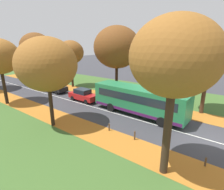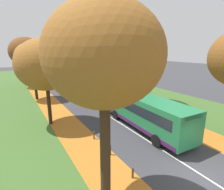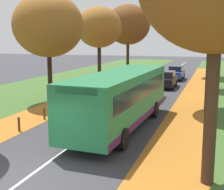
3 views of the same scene
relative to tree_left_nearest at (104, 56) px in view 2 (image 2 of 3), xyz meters
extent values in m
plane|color=#38383D|center=(5.64, -1.40, -6.75)|extent=(160.00, 160.00, 0.00)
cube|color=#3D6028|center=(-3.56, 18.60, -6.74)|extent=(12.00, 90.00, 0.01)
cube|color=#B26B23|center=(1.04, 12.60, -6.74)|extent=(2.80, 60.00, 0.00)
cube|color=#3D6028|center=(14.84, 18.60, -6.74)|extent=(12.00, 90.00, 0.01)
cube|color=#B26B23|center=(10.24, 12.60, -6.74)|extent=(2.80, 60.00, 0.00)
cube|color=silver|center=(5.64, 18.60, -6.74)|extent=(0.12, 80.00, 0.01)
cylinder|color=#382619|center=(0.00, 0.00, -4.20)|extent=(0.46, 0.46, 5.09)
ellipsoid|color=#935B23|center=(0.00, 0.00, 0.05)|extent=(4.57, 4.57, 4.11)
cylinder|color=black|center=(-0.23, 10.68, -4.87)|extent=(0.34, 0.34, 3.76)
ellipsoid|color=#935B23|center=(-0.23, 10.68, -1.04)|extent=(5.18, 5.18, 4.66)
cylinder|color=black|center=(-0.03, 20.72, -4.66)|extent=(0.38, 0.38, 4.18)
ellipsoid|color=#935B23|center=(-0.03, 20.72, -0.81)|extent=(4.69, 4.69, 4.22)
cylinder|color=#382619|center=(0.19, 31.10, -4.54)|extent=(0.40, 0.40, 4.42)
ellipsoid|color=brown|center=(0.19, 31.10, -0.10)|extent=(5.93, 5.93, 5.33)
cylinder|color=black|center=(11.20, 11.47, -4.48)|extent=(0.41, 0.41, 4.53)
ellipsoid|color=brown|center=(11.20, 11.47, 0.16)|extent=(6.33, 6.33, 5.70)
cylinder|color=black|center=(11.19, 21.04, -4.58)|extent=(0.39, 0.39, 4.33)
ellipsoid|color=brown|center=(11.19, 21.04, -0.77)|extent=(4.39, 4.39, 3.95)
cylinder|color=#422D1E|center=(10.81, 30.92, -4.53)|extent=(0.40, 0.40, 4.44)
ellipsoid|color=brown|center=(10.81, 30.92, -0.02)|extent=(6.12, 6.12, 5.51)
cylinder|color=#4C3823|center=(2.07, 0.65, -6.42)|extent=(0.12, 0.12, 0.66)
cylinder|color=#4C3823|center=(2.12, 3.21, -6.37)|extent=(0.12, 0.12, 0.75)
cylinder|color=#4C3823|center=(2.10, 5.78, -6.41)|extent=(0.12, 0.12, 0.67)
cube|color=#237A47|center=(6.92, 5.54, -5.02)|extent=(2.91, 10.49, 2.50)
cube|color=#19232D|center=(6.72, 0.41, -4.67)|extent=(2.30, 0.19, 1.30)
cube|color=#19232D|center=(6.92, 5.54, -4.62)|extent=(2.90, 9.24, 0.80)
cube|color=#4C1951|center=(6.92, 5.54, -6.09)|extent=(2.92, 10.28, 0.32)
cube|color=yellow|center=(6.72, 0.39, -3.95)|extent=(1.75, 0.15, 0.28)
cylinder|color=black|center=(7.98, 2.28, -6.27)|extent=(0.34, 0.97, 0.96)
cylinder|color=black|center=(5.61, 2.37, -6.27)|extent=(0.34, 0.97, 0.96)
cylinder|color=black|center=(8.22, 8.36, -6.27)|extent=(0.34, 0.97, 0.96)
cylinder|color=black|center=(5.85, 8.45, -6.27)|extent=(0.34, 0.97, 0.96)
cube|color=#B21919|center=(6.65, 13.66, -6.08)|extent=(1.78, 4.23, 0.70)
cube|color=#19232D|center=(6.65, 13.81, -5.43)|extent=(1.48, 2.04, 0.60)
cylinder|color=black|center=(7.41, 12.34, -6.43)|extent=(0.23, 0.64, 0.64)
cylinder|color=black|center=(5.84, 12.37, -6.43)|extent=(0.23, 0.64, 0.64)
cylinder|color=black|center=(7.46, 14.94, -6.43)|extent=(0.23, 0.64, 0.64)
cylinder|color=black|center=(5.89, 14.98, -6.43)|extent=(0.23, 0.64, 0.64)
cube|color=black|center=(7.09, 20.42, -6.08)|extent=(1.72, 4.21, 0.70)
cube|color=#19232D|center=(7.09, 20.57, -5.43)|extent=(1.45, 2.02, 0.60)
cylinder|color=black|center=(7.88, 19.12, -6.43)|extent=(0.22, 0.64, 0.64)
cylinder|color=black|center=(6.32, 19.12, -6.43)|extent=(0.22, 0.64, 0.64)
cylinder|color=black|center=(7.87, 21.73, -6.43)|extent=(0.22, 0.64, 0.64)
cylinder|color=black|center=(6.31, 21.72, -6.43)|extent=(0.22, 0.64, 0.64)
cube|color=#233D9E|center=(7.19, 27.05, -6.08)|extent=(1.74, 4.22, 0.70)
cube|color=#19232D|center=(7.19, 27.20, -5.43)|extent=(1.47, 2.03, 0.60)
cylinder|color=black|center=(7.96, 25.74, -6.43)|extent=(0.23, 0.64, 0.64)
cylinder|color=black|center=(6.40, 25.75, -6.43)|extent=(0.23, 0.64, 0.64)
cylinder|color=black|center=(7.99, 28.34, -6.43)|extent=(0.23, 0.64, 0.64)
cylinder|color=black|center=(6.42, 28.36, -6.43)|extent=(0.23, 0.64, 0.64)
camera|label=1|loc=(-8.90, -2.80, 0.70)|focal=28.00mm
camera|label=2|loc=(-3.19, -5.92, 0.25)|focal=28.00mm
camera|label=3|loc=(11.58, -10.03, -2.06)|focal=50.00mm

